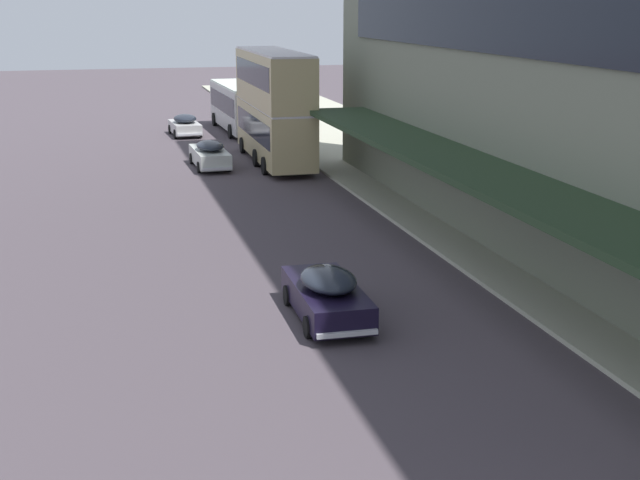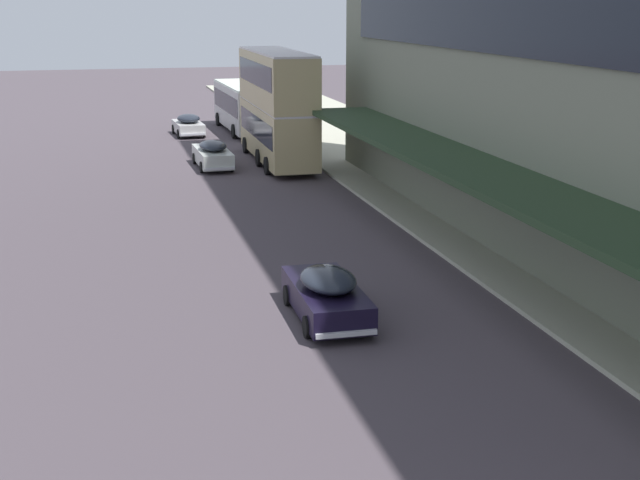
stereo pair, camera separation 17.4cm
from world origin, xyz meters
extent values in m
cube|color=beige|center=(4.27, 54.31, 1.83)|extent=(2.82, 10.55, 2.95)
cube|color=black|center=(4.27, 54.31, 2.18)|extent=(2.84, 9.71, 1.30)
cube|color=silver|center=(4.27, 54.31, 3.35)|extent=(2.72, 10.54, 0.12)
cube|color=black|center=(4.14, 59.59, 3.05)|extent=(1.28, 0.09, 0.36)
cylinder|color=black|center=(2.90, 57.84, 0.50)|extent=(0.27, 1.01, 1.00)
cylinder|color=black|center=(5.46, 57.91, 0.50)|extent=(0.27, 1.01, 1.00)
cylinder|color=black|center=(3.07, 51.03, 0.50)|extent=(0.27, 1.01, 1.00)
cylinder|color=black|center=(5.63, 51.09, 0.50)|extent=(0.27, 1.01, 1.00)
cube|color=tan|center=(4.07, 40.85, 1.84)|extent=(2.64, 11.47, 2.97)
cube|color=black|center=(4.07, 40.85, 2.19)|extent=(2.67, 10.55, 1.31)
cube|color=silver|center=(4.07, 40.85, 3.37)|extent=(2.54, 11.47, 0.12)
cube|color=tan|center=(4.07, 40.85, 4.91)|extent=(2.64, 11.47, 2.97)
cube|color=black|center=(4.07, 40.85, 5.26)|extent=(2.67, 10.55, 1.31)
cube|color=silver|center=(4.07, 40.85, 6.44)|extent=(2.54, 11.47, 0.12)
cube|color=black|center=(4.11, 46.62, 6.14)|extent=(1.28, 0.07, 0.36)
cylinder|color=black|center=(2.82, 44.76, 0.50)|extent=(0.26, 1.00, 1.00)
cylinder|color=black|center=(5.38, 44.74, 0.50)|extent=(0.26, 1.00, 1.00)
cylinder|color=black|center=(2.77, 37.31, 0.50)|extent=(0.26, 1.00, 1.00)
cylinder|color=black|center=(5.33, 37.29, 0.50)|extent=(0.26, 1.00, 1.00)
cylinder|color=black|center=(2.79, 40.00, 0.50)|extent=(0.26, 1.00, 1.00)
cylinder|color=black|center=(5.35, 39.99, 0.50)|extent=(0.26, 1.00, 1.00)
cube|color=beige|center=(0.15, 53.28, 0.59)|extent=(2.01, 4.16, 0.73)
ellipsoid|color=#1E232D|center=(0.16, 53.07, 1.23)|extent=(1.70, 2.32, 0.62)
cube|color=silver|center=(0.04, 55.36, 0.37)|extent=(1.72, 0.21, 0.14)
cube|color=silver|center=(0.25, 51.19, 0.37)|extent=(1.72, 0.21, 0.14)
sphere|color=silver|center=(-0.45, 55.31, 0.64)|extent=(0.18, 0.18, 0.18)
sphere|color=silver|center=(0.54, 55.36, 0.64)|extent=(0.18, 0.18, 0.18)
cylinder|color=black|center=(-0.82, 54.49, 0.32)|extent=(0.17, 0.65, 0.64)
cylinder|color=black|center=(0.98, 54.58, 0.32)|extent=(0.17, 0.65, 0.64)
cylinder|color=black|center=(-0.69, 51.97, 0.32)|extent=(0.17, 0.65, 0.64)
cylinder|color=black|center=(1.11, 52.06, 0.32)|extent=(0.17, 0.65, 0.64)
cube|color=beige|center=(0.15, 40.25, 0.64)|extent=(1.85, 4.81, 0.84)
ellipsoid|color=#1E232D|center=(0.16, 40.01, 1.31)|extent=(1.59, 2.66, 0.55)
cube|color=silver|center=(0.09, 42.68, 0.37)|extent=(1.65, 0.16, 0.14)
cube|color=silver|center=(0.21, 37.82, 0.37)|extent=(1.65, 0.16, 0.14)
sphere|color=silver|center=(-0.38, 42.64, 0.69)|extent=(0.18, 0.18, 0.18)
sphere|color=silver|center=(0.57, 42.67, 0.69)|extent=(0.18, 0.18, 0.18)
cylinder|color=black|center=(-0.75, 41.71, 0.32)|extent=(0.16, 0.64, 0.64)
cylinder|color=black|center=(0.98, 41.75, 0.32)|extent=(0.16, 0.64, 0.64)
cylinder|color=black|center=(-0.68, 38.75, 0.32)|extent=(0.16, 0.64, 0.64)
cylinder|color=black|center=(1.06, 38.79, 0.32)|extent=(0.16, 0.64, 0.64)
cube|color=black|center=(0.14, 14.32, 0.62)|extent=(1.92, 4.68, 0.81)
ellipsoid|color=#1E232D|center=(0.14, 14.09, 1.30)|extent=(1.67, 2.58, 0.60)
cube|color=silver|center=(0.18, 16.69, 0.37)|extent=(1.76, 0.15, 0.14)
cube|color=silver|center=(0.11, 11.94, 0.37)|extent=(1.76, 0.15, 0.14)
sphere|color=silver|center=(-0.33, 16.67, 0.67)|extent=(0.18, 0.18, 0.18)
sphere|color=silver|center=(0.69, 16.66, 0.67)|extent=(0.18, 0.18, 0.18)
cylinder|color=black|center=(-0.76, 15.78, 0.32)|extent=(0.15, 0.64, 0.64)
cylinder|color=black|center=(1.09, 15.75, 0.32)|extent=(0.15, 0.64, 0.64)
cylinder|color=black|center=(-0.80, 12.89, 0.32)|extent=(0.15, 0.64, 0.64)
cylinder|color=black|center=(1.04, 12.86, 0.32)|extent=(0.15, 0.64, 0.64)
camera|label=1|loc=(-6.44, -10.22, 9.29)|focal=50.00mm
camera|label=2|loc=(-6.27, -10.26, 9.29)|focal=50.00mm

